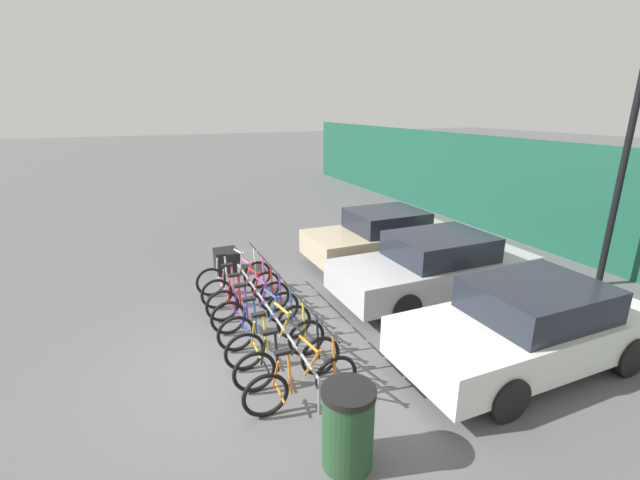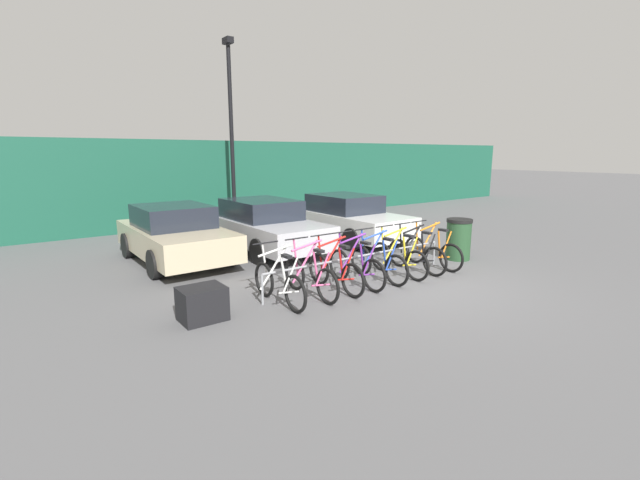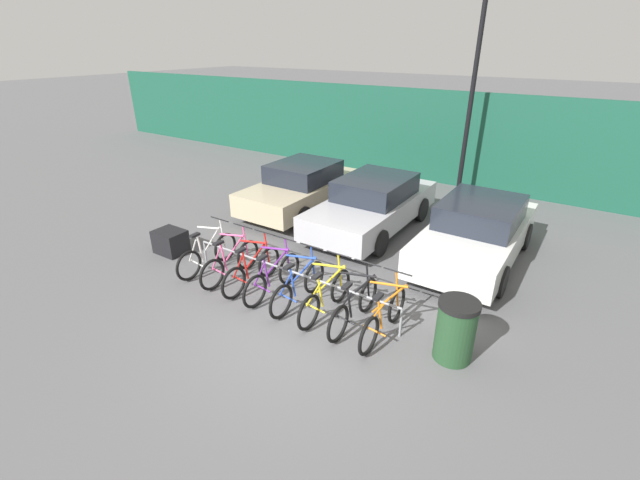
{
  "view_description": "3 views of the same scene",
  "coord_description": "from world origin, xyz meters",
  "px_view_note": "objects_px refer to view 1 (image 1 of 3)",
  "views": [
    {
      "loc": [
        6.07,
        -1.26,
        4.04
      ],
      "look_at": [
        -1.76,
        2.15,
        1.35
      ],
      "focal_mm": 24.0,
      "sensor_mm": 36.0,
      "label": 1
    },
    {
      "loc": [
        -6.6,
        -5.7,
        2.63
      ],
      "look_at": [
        -1.38,
        1.27,
        0.86
      ],
      "focal_mm": 24.0,
      "sensor_mm": 36.0,
      "label": 2
    },
    {
      "loc": [
        3.73,
        -4.98,
        4.57
      ],
      "look_at": [
        -0.19,
        0.92,
        1.25
      ],
      "focal_mm": 24.0,
      "sensor_mm": 36.0,
      "label": 3
    }
  ],
  "objects_px": {
    "bicycle_yellow": "(276,342)",
    "trash_bin": "(348,426)",
    "bicycle_pink": "(242,288)",
    "bicycle_orange": "(302,383)",
    "bicycle_purple": "(256,310)",
    "bicycle_white": "(235,276)",
    "lamp_post": "(631,128)",
    "car_beige": "(383,236)",
    "cargo_crate": "(227,261)",
    "bicycle_red": "(249,299)",
    "bicycle_blue": "(266,325)",
    "bike_rack": "(268,309)",
    "car_silver": "(435,266)",
    "car_white": "(529,325)",
    "bicycle_black": "(288,361)"
  },
  "relations": [
    {
      "from": "bicycle_orange",
      "to": "lamp_post",
      "type": "relative_size",
      "value": 0.27
    },
    {
      "from": "bicycle_red",
      "to": "trash_bin",
      "type": "height_order",
      "value": "bicycle_red"
    },
    {
      "from": "bike_rack",
      "to": "bicycle_purple",
      "type": "bearing_deg",
      "value": -152.67
    },
    {
      "from": "bicycle_orange",
      "to": "bicycle_black",
      "type": "bearing_deg",
      "value": 178.78
    },
    {
      "from": "bicycle_red",
      "to": "car_white",
      "type": "bearing_deg",
      "value": 50.25
    },
    {
      "from": "bicycle_pink",
      "to": "bicycle_purple",
      "type": "distance_m",
      "value": 1.13
    },
    {
      "from": "bicycle_black",
      "to": "bicycle_orange",
      "type": "distance_m",
      "value": 0.57
    },
    {
      "from": "bicycle_pink",
      "to": "bicycle_blue",
      "type": "distance_m",
      "value": 1.75
    },
    {
      "from": "bicycle_pink",
      "to": "bicycle_blue",
      "type": "bearing_deg",
      "value": -1.61
    },
    {
      "from": "bicycle_red",
      "to": "bicycle_yellow",
      "type": "relative_size",
      "value": 1.0
    },
    {
      "from": "bicycle_orange",
      "to": "bicycle_yellow",
      "type": "bearing_deg",
      "value": 178.78
    },
    {
      "from": "bicycle_white",
      "to": "bicycle_red",
      "type": "xyz_separation_m",
      "value": [
        1.27,
        0.0,
        0.0
      ]
    },
    {
      "from": "bicycle_pink",
      "to": "car_white",
      "type": "relative_size",
      "value": 0.39
    },
    {
      "from": "bicycle_pink",
      "to": "bicycle_purple",
      "type": "relative_size",
      "value": 1.0
    },
    {
      "from": "bicycle_blue",
      "to": "bicycle_white",
      "type": "bearing_deg",
      "value": 178.73
    },
    {
      "from": "bicycle_blue",
      "to": "cargo_crate",
      "type": "bearing_deg",
      "value": 177.23
    },
    {
      "from": "bicycle_pink",
      "to": "bicycle_orange",
      "type": "bearing_deg",
      "value": -1.61
    },
    {
      "from": "bike_rack",
      "to": "car_silver",
      "type": "height_order",
      "value": "car_silver"
    },
    {
      "from": "lamp_post",
      "to": "trash_bin",
      "type": "bearing_deg",
      "value": -73.31
    },
    {
      "from": "bicycle_pink",
      "to": "bicycle_blue",
      "type": "relative_size",
      "value": 1.0
    },
    {
      "from": "car_white",
      "to": "bicycle_red",
      "type": "bearing_deg",
      "value": -132.55
    },
    {
      "from": "bicycle_blue",
      "to": "trash_bin",
      "type": "height_order",
      "value": "bicycle_blue"
    },
    {
      "from": "bicycle_purple",
      "to": "car_silver",
      "type": "distance_m",
      "value": 4.01
    },
    {
      "from": "bicycle_red",
      "to": "car_white",
      "type": "height_order",
      "value": "car_white"
    },
    {
      "from": "bicycle_purple",
      "to": "lamp_post",
      "type": "relative_size",
      "value": 0.27
    },
    {
      "from": "bicycle_orange",
      "to": "car_white",
      "type": "xyz_separation_m",
      "value": [
        0.47,
        3.7,
        0.31
      ]
    },
    {
      "from": "bicycle_yellow",
      "to": "trash_bin",
      "type": "distance_m",
      "value": 2.32
    },
    {
      "from": "bicycle_white",
      "to": "trash_bin",
      "type": "height_order",
      "value": "bicycle_white"
    },
    {
      "from": "bicycle_pink",
      "to": "bike_rack",
      "type": "bearing_deg",
      "value": 4.38
    },
    {
      "from": "cargo_crate",
      "to": "bicycle_purple",
      "type": "bearing_deg",
      "value": -1.8
    },
    {
      "from": "bike_rack",
      "to": "car_white",
      "type": "distance_m",
      "value": 4.39
    },
    {
      "from": "bicycle_orange",
      "to": "cargo_crate",
      "type": "xyz_separation_m",
      "value": [
        -5.57,
        0.1,
        -0.1
      ]
    },
    {
      "from": "bicycle_red",
      "to": "bicycle_blue",
      "type": "bearing_deg",
      "value": 2.8
    },
    {
      "from": "car_beige",
      "to": "trash_bin",
      "type": "distance_m",
      "value": 7.05
    },
    {
      "from": "bicycle_pink",
      "to": "bicycle_red",
      "type": "distance_m",
      "value": 0.59
    },
    {
      "from": "bicycle_blue",
      "to": "trash_bin",
      "type": "xyz_separation_m",
      "value": [
        2.92,
        0.12,
        0.14
      ]
    },
    {
      "from": "car_white",
      "to": "lamp_post",
      "type": "distance_m",
      "value": 5.42
    },
    {
      "from": "bicycle_pink",
      "to": "bicycle_yellow",
      "type": "height_order",
      "value": "same"
    },
    {
      "from": "bicycle_white",
      "to": "bicycle_purple",
      "type": "xyz_separation_m",
      "value": [
        1.81,
        0.0,
        0.0
      ]
    },
    {
      "from": "bicycle_black",
      "to": "car_beige",
      "type": "distance_m",
      "value": 5.8
    },
    {
      "from": "bicycle_red",
      "to": "bicycle_black",
      "type": "bearing_deg",
      "value": 2.8
    },
    {
      "from": "bicycle_red",
      "to": "bicycle_blue",
      "type": "distance_m",
      "value": 1.16
    },
    {
      "from": "bicycle_purple",
      "to": "bicycle_orange",
      "type": "distance_m",
      "value": 2.39
    },
    {
      "from": "bicycle_pink",
      "to": "trash_bin",
      "type": "xyz_separation_m",
      "value": [
        4.67,
        0.12,
        0.14
      ]
    },
    {
      "from": "bike_rack",
      "to": "bicycle_black",
      "type": "relative_size",
      "value": 2.77
    },
    {
      "from": "bicycle_blue",
      "to": "car_beige",
      "type": "distance_m",
      "value": 5.04
    },
    {
      "from": "car_beige",
      "to": "cargo_crate",
      "type": "xyz_separation_m",
      "value": [
        -0.93,
        -4.02,
        -0.42
      ]
    },
    {
      "from": "bicycle_purple",
      "to": "bicycle_yellow",
      "type": "xyz_separation_m",
      "value": [
        1.23,
        0.0,
        0.0
      ]
    },
    {
      "from": "bicycle_yellow",
      "to": "bicycle_orange",
      "type": "distance_m",
      "value": 1.16
    },
    {
      "from": "bicycle_yellow",
      "to": "car_white",
      "type": "relative_size",
      "value": 0.39
    }
  ]
}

